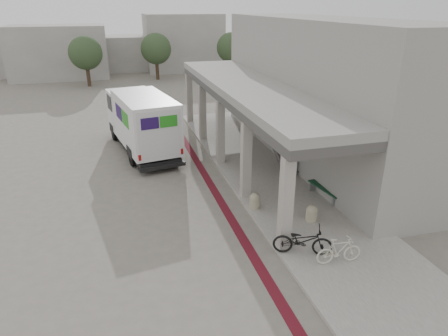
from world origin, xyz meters
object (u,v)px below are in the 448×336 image
object	(u,v)px
bicycle_black	(303,240)
bicycle_cream	(339,251)
fedex_truck	(141,121)
bench	(325,191)
utility_cabinet	(292,162)

from	to	relation	value
bicycle_black	bicycle_cream	world-z (taller)	bicycle_black
bicycle_black	bicycle_cream	distance (m)	1.15
bicycle_black	fedex_truck	bearing A→B (deg)	42.29
fedex_truck	bicycle_black	world-z (taller)	fedex_truck
fedex_truck	bicycle_cream	bearing A→B (deg)	-78.22
fedex_truck	bicycle_black	xyz separation A→B (m)	(4.03, -11.67, -1.10)
bench	bicycle_cream	world-z (taller)	bicycle_cream
utility_cabinet	bicycle_cream	distance (m)	7.19
fedex_truck	bicycle_cream	size ratio (longest dim) A/B	5.31
fedex_truck	utility_cabinet	xyz separation A→B (m)	(6.53, -5.42, -1.08)
fedex_truck	bench	bearing A→B (deg)	-60.50
bench	bicycle_black	size ratio (longest dim) A/B	1.02
bicycle_black	utility_cabinet	bearing A→B (deg)	1.44
bench	utility_cabinet	distance (m)	2.83
bench	bicycle_cream	distance (m)	4.57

